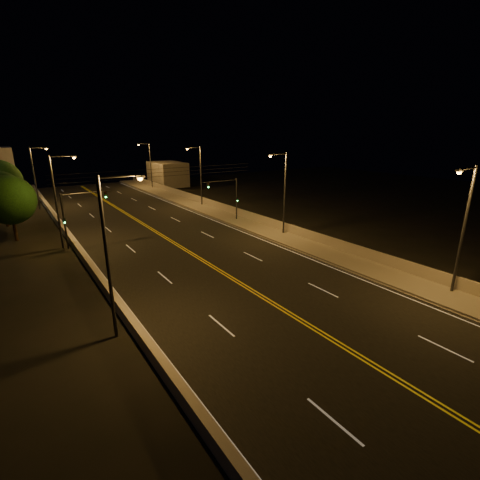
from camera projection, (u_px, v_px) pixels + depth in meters
ground at (427, 398)px, 15.63m from camera, size 160.00×160.00×0.00m
road at (209, 264)px, 31.44m from camera, size 18.00×120.00×0.02m
sidewalk at (297, 243)px, 37.19m from camera, size 3.60×120.00×0.30m
curb at (284, 246)px, 36.21m from camera, size 0.14×120.00×0.15m
parapet_wall at (309, 234)px, 37.88m from camera, size 0.30×120.00×1.00m
jersey_barrier at (103, 284)px, 26.38m from camera, size 0.45×120.00×0.83m
distant_building_right at (168, 174)px, 77.66m from camera, size 6.00×10.00×5.14m
parapet_rail at (309, 230)px, 37.72m from camera, size 0.06×120.00×0.06m
lane_markings at (210, 265)px, 31.38m from camera, size 17.32×116.00×0.00m
streetlight_0 at (463, 224)px, 23.90m from camera, size 2.55×0.28×9.38m
streetlight_1 at (283, 189)px, 38.76m from camera, size 2.55×0.28×9.38m
streetlight_2 at (199, 173)px, 54.52m from camera, size 2.55×0.28×9.38m
streetlight_3 at (149, 163)px, 72.08m from camera, size 2.55×0.28×9.38m
streetlight_4 at (111, 248)px, 18.95m from camera, size 2.55×0.28×9.38m
streetlight_5 at (58, 196)px, 34.53m from camera, size 2.55×0.28×9.38m
streetlight_6 at (36, 174)px, 52.66m from camera, size 2.55×0.28×9.38m
traffic_signal_right at (230, 195)px, 45.25m from camera, size 5.11×0.31×5.76m
traffic_signal_left at (74, 213)px, 35.21m from camera, size 5.11×0.31×5.76m
overhead_wires at (163, 172)px, 36.75m from camera, size 22.00×0.03×0.83m
tree_0 at (9, 200)px, 37.12m from camera, size 5.30×5.30×7.19m
tree_1 at (1, 192)px, 42.86m from camera, size 5.15×5.15×6.97m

